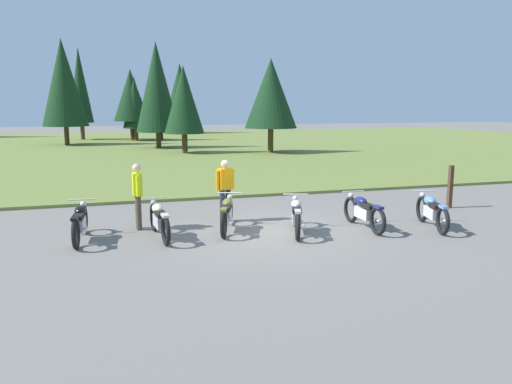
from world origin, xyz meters
TOP-DOWN VIEW (x-y plane):
  - ground_plane at (0.00, 0.00)m, footprint 140.00×140.00m
  - grass_moorland at (0.00, 26.55)m, footprint 80.00×44.00m
  - forest_treeline at (-3.51, 32.94)m, footprint 28.26×28.40m
  - motorcycle_black at (-4.30, 0.41)m, footprint 0.62×2.10m
  - motorcycle_cream at (-2.52, 0.14)m, footprint 0.62×2.10m
  - motorcycle_olive at (-0.83, 0.34)m, footprint 0.90×2.01m
  - motorcycle_silver at (0.75, -0.35)m, footprint 0.87×2.02m
  - motorcycle_navy at (2.56, -0.40)m, footprint 0.62×2.10m
  - motorcycle_sky_blue at (4.26, -0.86)m, footprint 0.78×2.05m
  - rider_in_hivis_vest at (-0.64, 1.36)m, footprint 0.53×0.32m
  - rider_checking_bike at (-2.94, 1.13)m, footprint 0.23×0.55m
  - trail_marker_post at (6.35, 1.14)m, footprint 0.12×0.12m

SIDE VIEW (x-z plane):
  - ground_plane at x=0.00m, z-range 0.00..0.00m
  - grass_moorland at x=0.00m, z-range 0.00..0.10m
  - motorcycle_black at x=-4.30m, z-range 0.00..0.88m
  - motorcycle_cream at x=-2.52m, z-range 0.00..0.88m
  - motorcycle_olive at x=-0.83m, z-range 0.00..0.88m
  - motorcycle_silver at x=0.75m, z-range 0.00..0.88m
  - motorcycle_navy at x=2.56m, z-range 0.00..0.88m
  - motorcycle_sky_blue at x=4.26m, z-range 0.00..0.88m
  - trail_marker_post at x=6.35m, z-range 0.00..1.31m
  - rider_in_hivis_vest at x=-0.64m, z-range 0.11..1.78m
  - rider_checking_bike at x=-2.94m, z-range 0.11..1.78m
  - forest_treeline at x=-3.51m, z-range 0.19..8.40m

